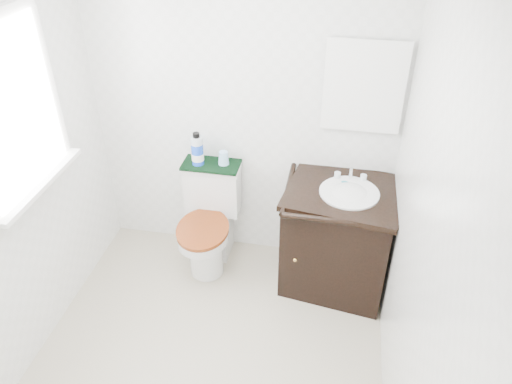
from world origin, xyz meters
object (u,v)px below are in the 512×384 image
(toilet, at_px, (210,224))
(vanity, at_px, (340,235))
(mouthwash_bottle, at_px, (197,150))
(cup, at_px, (224,158))
(trash_bin, at_px, (293,270))

(toilet, height_order, vanity, vanity)
(vanity, xyz_separation_m, mouthwash_bottle, (-1.07, 0.17, 0.49))
(vanity, bearing_deg, toilet, 176.22)
(cup, bearing_deg, mouthwash_bottle, -170.13)
(vanity, relative_size, trash_bin, 3.40)
(trash_bin, bearing_deg, toilet, 165.88)
(toilet, distance_m, vanity, 0.98)
(vanity, xyz_separation_m, trash_bin, (-0.31, -0.10, -0.29))
(trash_bin, bearing_deg, mouthwash_bottle, 160.23)
(toilet, relative_size, trash_bin, 2.93)
(mouthwash_bottle, bearing_deg, cup, 9.87)
(trash_bin, relative_size, cup, 2.71)
(toilet, relative_size, cup, 7.96)
(mouthwash_bottle, bearing_deg, trash_bin, -19.77)
(vanity, height_order, cup, vanity)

